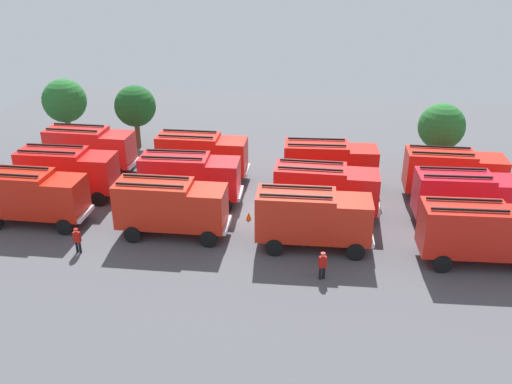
# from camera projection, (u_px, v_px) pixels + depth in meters

# --- Properties ---
(ground_plane) EXTENTS (65.69, 65.69, 0.00)m
(ground_plane) POSITION_uv_depth(u_px,v_px,m) (256.00, 210.00, 39.28)
(ground_plane) COLOR #4C4C51
(fire_truck_0) EXTENTS (7.29, 2.98, 3.88)m
(fire_truck_0) POSITION_uv_depth(u_px,v_px,m) (32.00, 195.00, 36.50)
(fire_truck_0) COLOR red
(fire_truck_0) RESTS_ON ground
(fire_truck_1) EXTENTS (7.32, 3.07, 3.88)m
(fire_truck_1) POSITION_uv_depth(u_px,v_px,m) (171.00, 205.00, 35.01)
(fire_truck_1) COLOR red
(fire_truck_1) RESTS_ON ground
(fire_truck_2) EXTENTS (7.35, 3.16, 3.88)m
(fire_truck_2) POSITION_uv_depth(u_px,v_px,m) (313.00, 217.00, 33.56)
(fire_truck_2) COLOR red
(fire_truck_2) RESTS_ON ground
(fire_truck_3) EXTENTS (7.39, 3.27, 3.88)m
(fire_truck_3) POSITION_uv_depth(u_px,v_px,m) (481.00, 231.00, 31.89)
(fire_truck_3) COLOR red
(fire_truck_3) RESTS_ON ground
(fire_truck_4) EXTENTS (7.33, 3.10, 3.88)m
(fire_truck_4) POSITION_uv_depth(u_px,v_px,m) (68.00, 170.00, 40.39)
(fire_truck_4) COLOR red
(fire_truck_4) RESTS_ON ground
(fire_truck_5) EXTENTS (7.38, 3.23, 3.88)m
(fire_truck_5) POSITION_uv_depth(u_px,v_px,m) (190.00, 176.00, 39.34)
(fire_truck_5) COLOR red
(fire_truck_5) RESTS_ON ground
(fire_truck_6) EXTENTS (7.27, 2.92, 3.88)m
(fire_truck_6) POSITION_uv_depth(u_px,v_px,m) (325.00, 188.00, 37.42)
(fire_truck_6) COLOR red
(fire_truck_6) RESTS_ON ground
(fire_truck_7) EXTENTS (7.39, 3.29, 3.88)m
(fire_truck_7) POSITION_uv_depth(u_px,v_px,m) (468.00, 196.00, 36.28)
(fire_truck_7) COLOR red
(fire_truck_7) RESTS_ON ground
(fire_truck_8) EXTENTS (7.26, 2.90, 3.88)m
(fire_truck_8) POSITION_uv_depth(u_px,v_px,m) (90.00, 147.00, 44.93)
(fire_truck_8) COLOR red
(fire_truck_8) RESTS_ON ground
(fire_truck_9) EXTENTS (7.31, 3.05, 3.88)m
(fire_truck_9) POSITION_uv_depth(u_px,v_px,m) (202.00, 154.00, 43.51)
(fire_truck_9) COLOR red
(fire_truck_9) RESTS_ON ground
(fire_truck_10) EXTENTS (7.41, 3.33, 3.88)m
(fire_truck_10) POSITION_uv_depth(u_px,v_px,m) (330.00, 163.00, 41.76)
(fire_truck_10) COLOR red
(fire_truck_10) RESTS_ON ground
(fire_truck_11) EXTENTS (7.30, 3.01, 3.88)m
(fire_truck_11) POSITION_uv_depth(u_px,v_px,m) (453.00, 172.00, 40.08)
(fire_truck_11) COLOR red
(fire_truck_11) RESTS_ON ground
(firefighter_0) EXTENTS (0.48, 0.39, 1.69)m
(firefighter_0) POSITION_uv_depth(u_px,v_px,m) (323.00, 264.00, 30.83)
(firefighter_0) COLOR black
(firefighter_0) RESTS_ON ground
(firefighter_1) EXTENTS (0.46, 0.32, 1.70)m
(firefighter_1) POSITION_uv_depth(u_px,v_px,m) (330.00, 191.00, 39.91)
(firefighter_1) COLOR black
(firefighter_1) RESTS_ON ground
(firefighter_2) EXTENTS (0.37, 0.48, 1.83)m
(firefighter_2) POSITION_uv_depth(u_px,v_px,m) (120.00, 197.00, 38.73)
(firefighter_2) COLOR black
(firefighter_2) RESTS_ON ground
(firefighter_3) EXTENTS (0.37, 0.48, 1.67)m
(firefighter_3) POSITION_uv_depth(u_px,v_px,m) (468.00, 170.00, 43.60)
(firefighter_3) COLOR black
(firefighter_3) RESTS_ON ground
(firefighter_4) EXTENTS (0.43, 0.27, 1.66)m
(firefighter_4) POSITION_uv_depth(u_px,v_px,m) (77.00, 239.00, 33.48)
(firefighter_4) COLOR black
(firefighter_4) RESTS_ON ground
(tree_0) EXTENTS (4.00, 4.00, 6.21)m
(tree_0) POSITION_uv_depth(u_px,v_px,m) (65.00, 101.00, 50.43)
(tree_0) COLOR brown
(tree_0) RESTS_ON ground
(tree_1) EXTENTS (3.75, 3.75, 5.81)m
(tree_1) POSITION_uv_depth(u_px,v_px,m) (135.00, 106.00, 49.76)
(tree_1) COLOR brown
(tree_1) RESTS_ON ground
(tree_2) EXTENTS (3.75, 3.75, 5.81)m
(tree_2) POSITION_uv_depth(u_px,v_px,m) (441.00, 127.00, 44.23)
(tree_2) COLOR brown
(tree_2) RESTS_ON ground
(traffic_cone_0) EXTENTS (0.47, 0.47, 0.67)m
(traffic_cone_0) POSITION_uv_depth(u_px,v_px,m) (338.00, 197.00, 40.46)
(traffic_cone_0) COLOR #F2600C
(traffic_cone_0) RESTS_ON ground
(traffic_cone_1) EXTENTS (0.48, 0.48, 0.69)m
(traffic_cone_1) POSITION_uv_depth(u_px,v_px,m) (287.00, 172.00, 44.90)
(traffic_cone_1) COLOR #F2600C
(traffic_cone_1) RESTS_ON ground
(traffic_cone_2) EXTENTS (0.40, 0.40, 0.57)m
(traffic_cone_2) POSITION_uv_depth(u_px,v_px,m) (249.00, 216.00, 37.78)
(traffic_cone_2) COLOR #F2600C
(traffic_cone_2) RESTS_ON ground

